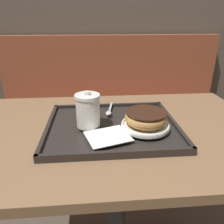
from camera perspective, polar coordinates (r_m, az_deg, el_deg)
wall_behind at (r=1.79m, az=-2.68°, el=26.08°), size 8.00×0.05×2.40m
booth_bench at (r=1.76m, az=0.07°, el=-3.72°), size 1.66×0.44×1.00m
cafe_table at (r=0.86m, az=1.22°, el=-13.27°), size 1.07×0.68×0.76m
serving_tray at (r=0.77m, az=0.00°, el=-3.89°), size 0.45×0.37×0.02m
napkin_paper at (r=0.67m, az=-1.10°, el=-6.33°), size 0.15×0.14×0.00m
coffee_cup_front at (r=0.72m, az=-6.32°, el=0.46°), size 0.08×0.08×0.12m
plate_with_chocolate_donut at (r=0.74m, az=8.65°, el=-3.37°), size 0.16×0.16×0.01m
donut_chocolate_glazed at (r=0.72m, az=8.79°, el=-1.41°), size 0.14×0.14×0.04m
spoon at (r=0.84m, az=-0.77°, el=0.15°), size 0.04×0.13×0.01m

